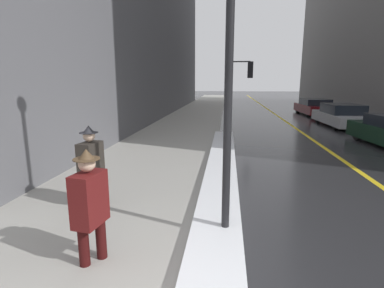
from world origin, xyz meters
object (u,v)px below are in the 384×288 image
Objects in this scene: lamp_post at (230,12)px; parked_car_silver at (341,116)px; pedestrian_in_fedora at (90,202)px; pedestrian_nearside at (91,163)px; parked_car_maroon at (314,107)px; traffic_light_near at (243,78)px.

parked_car_silver is (6.28, 13.06, -2.75)m from lamp_post.
pedestrian_nearside is (-0.81, 1.77, 0.02)m from pedestrian_in_fedora.
pedestrian_nearside is 0.34× the size of parked_car_maroon.
lamp_post is 3.52× the size of pedestrian_nearside.
pedestrian_in_fedora is (-2.57, -14.05, -1.79)m from traffic_light_near.
pedestrian_nearside reaches higher than pedestrian_in_fedora.
traffic_light_near is 2.29× the size of pedestrian_nearside.
traffic_light_near is 2.33× the size of pedestrian_in_fedora.
pedestrian_in_fedora reaches higher than parked_car_maroon.
traffic_light_near is at bearing 86.51° from lamp_post.
lamp_post is 3.16m from pedestrian_in_fedora.
pedestrian_nearside is at bearing -146.37° from pedestrian_in_fedora.
traffic_light_near reaches higher than parked_car_silver.
parked_car_maroon is at bearing 166.66° from pedestrian_in_fedora.
lamp_post reaches higher than pedestrian_in_fedora.
pedestrian_in_fedora is 0.34× the size of parked_car_silver.
traffic_light_near is 12.86m from pedestrian_nearside.
traffic_light_near is at bearing 178.69° from pedestrian_in_fedora.
parked_car_silver is at bearing 159.06° from pedestrian_in_fedora.
parked_car_maroon is at bearing 47.21° from traffic_light_near.
lamp_post is 13.21m from traffic_light_near.
parked_car_maroon is (0.20, 6.07, -0.01)m from parked_car_silver.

